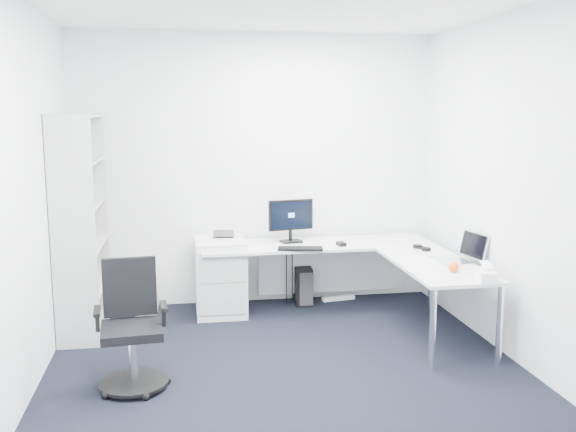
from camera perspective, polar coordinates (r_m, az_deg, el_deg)
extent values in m
plane|color=black|center=(4.77, 0.36, -14.69)|extent=(4.20, 4.20, 0.00)
cube|color=white|center=(6.46, -2.89, 4.09)|extent=(3.60, 0.02, 2.70)
cube|color=white|center=(2.39, 9.25, -5.19)|extent=(3.60, 0.02, 2.70)
cube|color=white|center=(4.45, -23.10, 0.94)|extent=(0.02, 4.20, 2.70)
cube|color=white|center=(5.03, 21.03, 1.96)|extent=(0.02, 4.20, 2.70)
cube|color=silver|center=(6.25, -6.03, -5.33)|extent=(0.47, 0.59, 0.73)
cube|color=black|center=(6.60, 1.32, -6.08)|extent=(0.20, 0.39, 0.37)
cube|color=beige|center=(6.36, -12.43, -6.81)|extent=(0.20, 0.42, 0.39)
cube|color=white|center=(6.72, 4.50, -7.29)|extent=(0.35, 0.12, 0.04)
cube|color=black|center=(5.98, 1.10, -2.92)|extent=(0.43, 0.21, 0.02)
cube|color=black|center=(6.17, 4.75, -2.48)|extent=(0.08, 0.12, 0.04)
cube|color=white|center=(5.67, 12.50, -3.86)|extent=(0.17, 0.39, 0.01)
sphere|color=orange|center=(5.33, 14.51, -4.40)|extent=(0.09, 0.09, 0.09)
cube|color=white|center=(5.14, 17.20, -5.04)|extent=(0.18, 0.26, 0.08)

